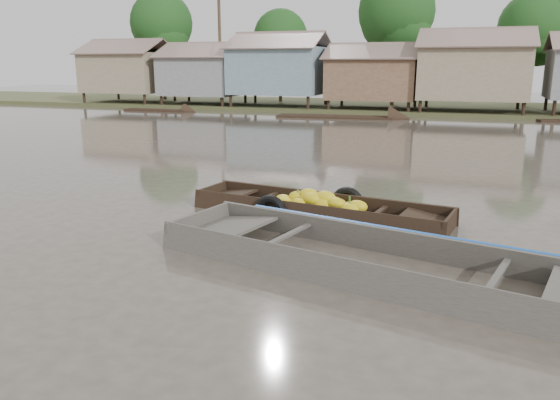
% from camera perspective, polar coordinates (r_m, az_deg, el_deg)
% --- Properties ---
extents(ground, '(120.00, 120.00, 0.00)m').
position_cam_1_polar(ground, '(8.99, 0.94, -7.11)').
color(ground, '#454035').
rests_on(ground, ground).
extents(riverbank, '(120.00, 12.47, 10.22)m').
position_cam_1_polar(riverbank, '(39.82, 20.40, 13.04)').
color(riverbank, '#384723').
rests_on(riverbank, ground).
extents(banana_boat, '(5.86, 2.21, 0.82)m').
position_cam_1_polar(banana_boat, '(11.95, 3.76, -0.93)').
color(banana_boat, black).
rests_on(banana_boat, ground).
extents(viewer_boat, '(7.80, 3.64, 0.61)m').
position_cam_1_polar(viewer_boat, '(8.92, 10.37, -7.10)').
color(viewer_boat, '#3D3933').
rests_on(viewer_boat, ground).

